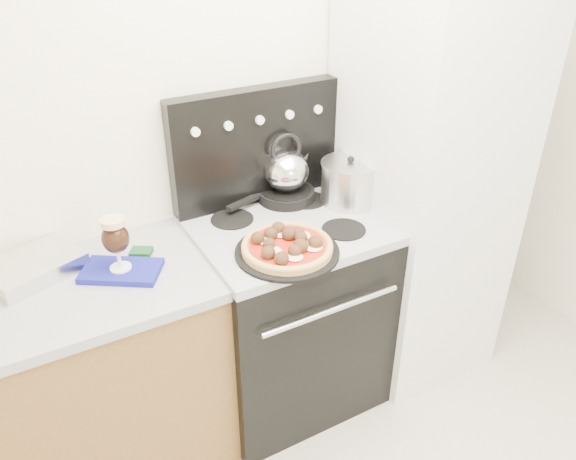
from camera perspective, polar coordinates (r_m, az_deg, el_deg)
room_shell at (r=1.50m, az=13.81°, el=-3.95°), size 3.52×3.01×2.52m
base_cabinet at (r=2.42m, az=-24.86°, el=-15.87°), size 1.45×0.60×0.86m
stove_body at (r=2.59m, az=-0.09°, el=-8.72°), size 0.76×0.65×0.88m
cooktop at (r=2.32m, az=-0.09°, el=0.11°), size 0.76×0.65×0.04m
backguard at (r=2.42m, az=-3.30°, el=8.51°), size 0.76×0.08×0.50m
fridge at (r=2.66m, az=13.53°, el=4.53°), size 0.64×0.68×1.90m
foil_sheet at (r=2.23m, az=-24.39°, el=-3.43°), size 0.37×0.32×0.06m
oven_mitt at (r=2.13m, az=-16.57°, el=-4.01°), size 0.32×0.29×0.02m
beer_glass at (r=2.07m, az=-17.04°, el=-1.33°), size 0.11×0.11×0.21m
pizza_pan at (r=2.13m, az=-0.09°, el=-2.23°), size 0.51×0.51×0.01m
pizza at (r=2.11m, az=-0.09°, el=-1.53°), size 0.42×0.42×0.05m
skillet at (r=2.51m, az=-0.19°, el=3.63°), size 0.32×0.32×0.05m
tea_kettle at (r=2.45m, az=-0.20°, el=6.42°), size 0.24×0.24×0.22m
stock_pot at (r=2.47m, az=6.25°, el=4.76°), size 0.31×0.31×0.18m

